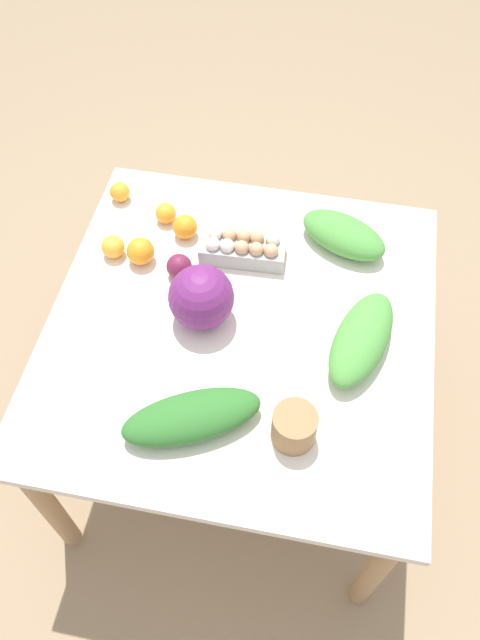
# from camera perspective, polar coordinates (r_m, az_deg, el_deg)

# --- Properties ---
(ground_plane) EXTENTS (8.00, 8.00, 0.00)m
(ground_plane) POSITION_cam_1_polar(r_m,az_deg,el_deg) (2.38, 0.00, -9.95)
(ground_plane) COLOR #937A5B
(dining_table) EXTENTS (1.11, 1.08, 0.70)m
(dining_table) POSITION_cam_1_polar(r_m,az_deg,el_deg) (1.84, 0.00, -1.93)
(dining_table) COLOR silver
(dining_table) RESTS_ON ground_plane
(cabbage_purple) EXTENTS (0.18, 0.18, 0.18)m
(cabbage_purple) POSITION_cam_1_polar(r_m,az_deg,el_deg) (1.71, -3.57, 2.08)
(cabbage_purple) COLOR #6B2366
(cabbage_purple) RESTS_ON dining_table
(egg_carton) EXTENTS (0.11, 0.26, 0.09)m
(egg_carton) POSITION_cam_1_polar(r_m,az_deg,el_deg) (1.88, 0.26, 6.61)
(egg_carton) COLOR #A8A8A3
(egg_carton) RESTS_ON dining_table
(paper_bag) EXTENTS (0.11, 0.11, 0.10)m
(paper_bag) POSITION_cam_1_polar(r_m,az_deg,el_deg) (1.55, 4.97, -9.71)
(paper_bag) COLOR #997047
(paper_bag) RESTS_ON dining_table
(greens_bunch_beet_tops) EXTENTS (0.28, 0.38, 0.09)m
(greens_bunch_beet_tops) POSITION_cam_1_polar(r_m,az_deg,el_deg) (1.57, -4.43, -8.82)
(greens_bunch_beet_tops) COLOR #2D6B28
(greens_bunch_beet_tops) RESTS_ON dining_table
(greens_bunch_dandelion) EXTENTS (0.24, 0.31, 0.09)m
(greens_bunch_dandelion) POSITION_cam_1_polar(r_m,az_deg,el_deg) (1.94, 9.44, 7.70)
(greens_bunch_dandelion) COLOR #4C933D
(greens_bunch_dandelion) RESTS_ON dining_table
(greens_bunch_chard) EXTENTS (0.36, 0.22, 0.09)m
(greens_bunch_chard) POSITION_cam_1_polar(r_m,az_deg,el_deg) (1.71, 11.05, -1.70)
(greens_bunch_chard) COLOR #4C933D
(greens_bunch_chard) RESTS_ON dining_table
(beet_root) EXTENTS (0.08, 0.08, 0.08)m
(beet_root) POSITION_cam_1_polar(r_m,az_deg,el_deg) (1.85, -5.58, 4.90)
(beet_root) COLOR maroon
(beet_root) RESTS_ON dining_table
(orange_0) EXTENTS (0.08, 0.08, 0.08)m
(orange_0) POSITION_cam_1_polar(r_m,az_deg,el_deg) (1.95, -5.05, 8.48)
(orange_0) COLOR orange
(orange_0) RESTS_ON dining_table
(orange_1) EXTENTS (0.07, 0.07, 0.07)m
(orange_1) POSITION_cam_1_polar(r_m,az_deg,el_deg) (2.01, -6.81, 9.67)
(orange_1) COLOR orange
(orange_1) RESTS_ON dining_table
(orange_2) EXTENTS (0.07, 0.07, 0.07)m
(orange_2) POSITION_cam_1_polar(r_m,az_deg,el_deg) (1.93, -11.54, 6.58)
(orange_2) COLOR #F9A833
(orange_2) RESTS_ON dining_table
(orange_3) EXTENTS (0.06, 0.06, 0.06)m
(orange_3) POSITION_cam_1_polar(r_m,az_deg,el_deg) (2.10, -10.93, 11.42)
(orange_3) COLOR orange
(orange_3) RESTS_ON dining_table
(orange_4) EXTENTS (0.08, 0.08, 0.08)m
(orange_4) POSITION_cam_1_polar(r_m,az_deg,el_deg) (1.90, -9.08, 6.22)
(orange_4) COLOR orange
(orange_4) RESTS_ON dining_table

